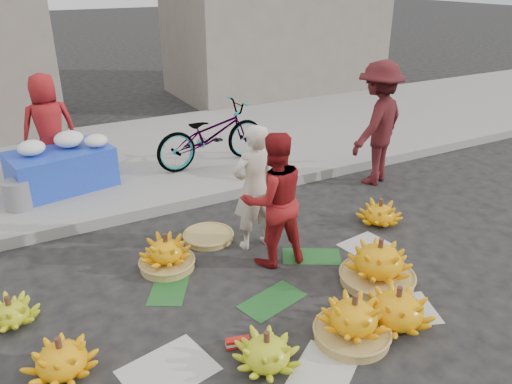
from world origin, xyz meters
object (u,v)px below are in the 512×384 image
banana_bunch_0 (61,358)px  bicycle (211,134)px  banana_bunch_4 (379,263)px  flower_table (62,166)px  vendor_cream (254,188)px

banana_bunch_0 → bicycle: bearing=50.8°
banana_bunch_0 → bicycle: bicycle is taller
banana_bunch_4 → flower_table: 4.52m
vendor_cream → bicycle: 2.46m
vendor_cream → flower_table: size_ratio=1.00×
bicycle → flower_table: bearing=81.7°
banana_bunch_4 → vendor_cream: (-0.76, 1.26, 0.51)m
banana_bunch_0 → banana_bunch_4: size_ratio=0.83×
vendor_cream → flower_table: vendor_cream is taller
banana_bunch_4 → bicycle: bearing=93.7°
vendor_cream → flower_table: 3.06m
banana_bunch_4 → bicycle: bicycle is taller
banana_bunch_4 → flower_table: size_ratio=0.53×
flower_table → bicycle: bearing=-14.4°
banana_bunch_0 → flower_table: (0.60, 3.59, 0.29)m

